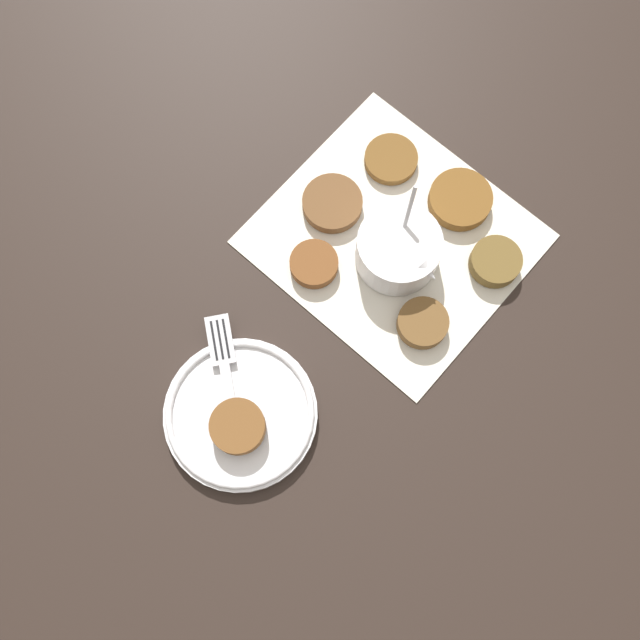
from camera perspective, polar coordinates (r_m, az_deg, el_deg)
ground_plane at (r=0.95m, az=4.86°, el=6.42°), size 4.00×4.00×0.00m
napkin at (r=0.95m, az=5.64°, el=6.19°), size 0.34×0.32×0.00m
sauce_bowl at (r=0.92m, az=5.99°, el=5.28°), size 0.11×0.10×0.11m
fritter_0 at (r=0.95m, az=0.94°, el=8.87°), size 0.08×0.08×0.02m
fritter_1 at (r=0.99m, az=5.43°, el=12.09°), size 0.07×0.07×0.01m
fritter_2 at (r=0.95m, az=13.21°, el=4.34°), size 0.06×0.06×0.02m
fritter_3 at (r=0.97m, az=10.63°, el=9.01°), size 0.08×0.08×0.02m
fritter_4 at (r=0.91m, az=7.82°, el=-0.24°), size 0.06×0.06×0.02m
fritter_5 at (r=0.92m, az=-0.46°, el=4.29°), size 0.06×0.06×0.02m
serving_plate at (r=0.88m, az=-6.07°, el=-7.13°), size 0.18×0.18×0.02m
fritter_on_plate at (r=0.86m, az=-6.29°, el=-8.08°), size 0.06×0.06×0.02m
fork at (r=0.88m, az=-7.29°, el=-3.46°), size 0.15×0.10×0.00m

